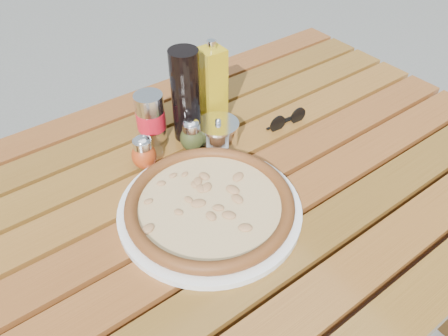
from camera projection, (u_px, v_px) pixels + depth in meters
table at (229, 208)px, 0.97m from camera, size 1.40×0.90×0.75m
plate at (210, 209)px, 0.86m from camera, size 0.38×0.38×0.01m
pizza at (210, 204)px, 0.85m from camera, size 0.37×0.37×0.03m
pepper_shaker at (144, 153)px, 0.94m from camera, size 0.07×0.07×0.08m
oregano_shaker at (192, 135)px, 0.98m from camera, size 0.06×0.06×0.08m
dark_bottle at (186, 96)px, 0.97m from camera, size 0.07×0.07×0.22m
soda_can at (151, 118)px, 1.00m from camera, size 0.07×0.07×0.12m
olive_oil_cruet at (212, 85)px, 1.03m from camera, size 0.06×0.06×0.21m
parmesan_tin at (218, 133)px, 1.00m from camera, size 0.12×0.12×0.07m
sunglasses at (287, 120)px, 1.07m from camera, size 0.11×0.03×0.04m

